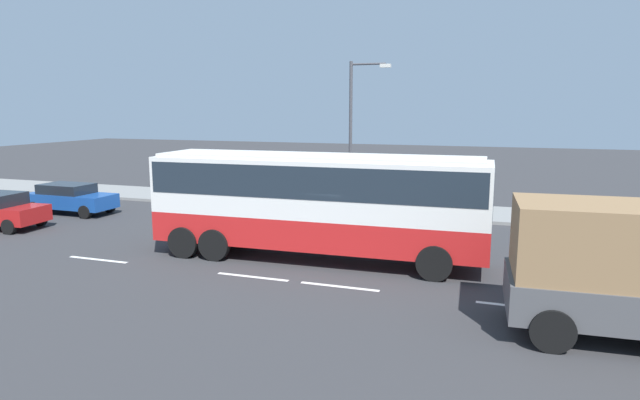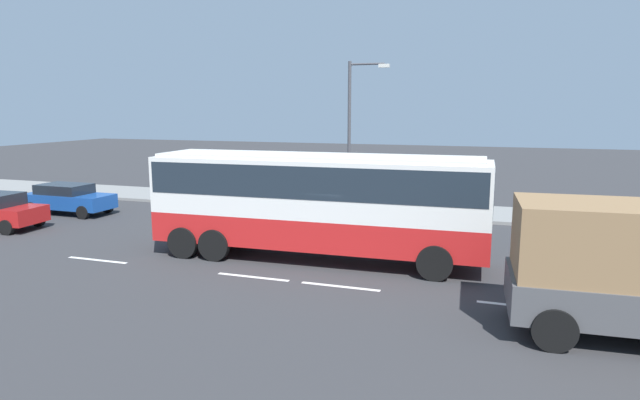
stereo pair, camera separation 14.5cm
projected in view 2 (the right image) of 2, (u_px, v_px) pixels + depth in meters
ground_plane at (316, 259)px, 18.68m from camera, size 120.00×120.00×0.00m
sidewalk_curb at (378, 208)px, 27.92m from camera, size 80.00×4.00×0.15m
lane_centreline at (140, 265)px, 18.01m from camera, size 27.80×0.16×0.01m
coach_bus at (317, 195)px, 18.31m from camera, size 11.51×2.98×3.63m
car_blue_saloon at (68, 198)px, 26.61m from camera, size 4.45×1.89×1.48m
pedestrian_near_curb at (399, 194)px, 25.96m from camera, size 0.32×0.32×1.64m
street_lamp at (353, 126)px, 26.01m from camera, size 2.00×0.24×7.23m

